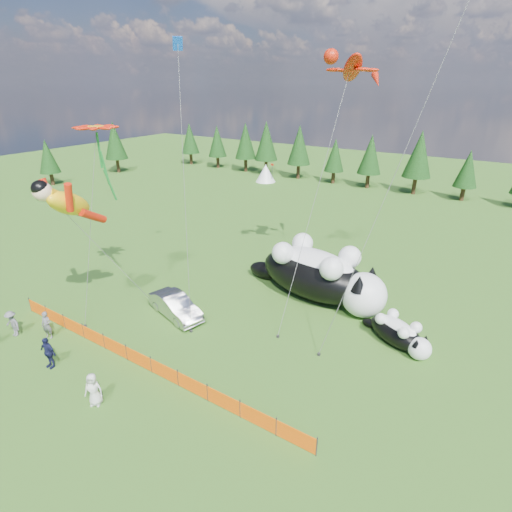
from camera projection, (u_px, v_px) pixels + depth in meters
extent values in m
plane|color=#173B0A|center=(176.00, 340.00, 25.06)|extent=(160.00, 160.00, 0.00)
cylinder|color=#262626|center=(30.00, 304.00, 27.99)|extent=(0.06, 0.06, 1.10)
cylinder|color=#262626|center=(47.00, 312.00, 27.00)|extent=(0.06, 0.06, 1.10)
cylinder|color=#262626|center=(64.00, 321.00, 26.01)|extent=(0.06, 0.06, 1.10)
cylinder|color=#262626|center=(83.00, 331.00, 25.01)|extent=(0.06, 0.06, 1.10)
cylinder|color=#262626|center=(104.00, 341.00, 24.02)|extent=(0.06, 0.06, 1.10)
cylinder|color=#262626|center=(127.00, 352.00, 23.02)|extent=(0.06, 0.06, 1.10)
cylinder|color=#262626|center=(151.00, 364.00, 22.03)|extent=(0.06, 0.06, 1.10)
cylinder|color=#262626|center=(178.00, 378.00, 21.04)|extent=(0.06, 0.06, 1.10)
cylinder|color=#262626|center=(208.00, 392.00, 20.04)|extent=(0.06, 0.06, 1.10)
cylinder|color=#262626|center=(240.00, 409.00, 19.05)|extent=(0.06, 0.06, 1.10)
cylinder|color=#262626|center=(276.00, 427.00, 18.05)|extent=(0.06, 0.06, 1.10)
cylinder|color=#262626|center=(317.00, 447.00, 17.06)|extent=(0.06, 0.06, 1.10)
cube|color=#FF5805|center=(38.00, 309.00, 27.52)|extent=(2.00, 0.04, 0.90)
cube|color=#FF5805|center=(55.00, 317.00, 26.52)|extent=(2.00, 0.04, 0.90)
cube|color=#FF5805|center=(74.00, 327.00, 25.53)|extent=(2.00, 0.04, 0.90)
cube|color=#FF5805|center=(94.00, 336.00, 24.53)|extent=(2.00, 0.04, 0.90)
cube|color=#FF5805|center=(115.00, 347.00, 23.54)|extent=(2.00, 0.04, 0.90)
cube|color=#FF5805|center=(139.00, 359.00, 22.55)|extent=(2.00, 0.04, 0.90)
cube|color=#FF5805|center=(164.00, 372.00, 21.55)|extent=(2.00, 0.04, 0.90)
cube|color=#FF5805|center=(192.00, 386.00, 20.56)|extent=(2.00, 0.04, 0.90)
cube|color=#FF5805|center=(223.00, 401.00, 19.56)|extent=(2.00, 0.04, 0.90)
cube|color=#FF5805|center=(258.00, 418.00, 18.57)|extent=(2.00, 0.04, 0.90)
cube|color=#FF5805|center=(296.00, 437.00, 17.58)|extent=(2.00, 0.04, 0.90)
ellipsoid|color=black|center=(313.00, 275.00, 29.53)|extent=(9.21, 5.23, 3.50)
ellipsoid|color=white|center=(314.00, 264.00, 29.18)|extent=(6.94, 3.78, 2.14)
sphere|color=white|center=(364.00, 295.00, 27.18)|extent=(3.11, 3.11, 3.11)
sphere|color=#DD5679|center=(382.00, 301.00, 26.39)|extent=(0.43, 0.43, 0.43)
ellipsoid|color=black|center=(265.00, 270.00, 32.74)|extent=(2.88, 1.72, 1.36)
cone|color=black|center=(359.00, 283.00, 26.03)|extent=(1.09, 1.09, 1.09)
cone|color=black|center=(372.00, 274.00, 27.33)|extent=(1.09, 1.09, 1.09)
sphere|color=white|center=(350.00, 257.00, 28.48)|extent=(1.63, 1.63, 1.63)
sphere|color=white|center=(331.00, 269.00, 26.72)|extent=(1.63, 1.63, 1.63)
sphere|color=white|center=(302.00, 243.00, 30.91)|extent=(1.63, 1.63, 1.63)
sphere|color=white|center=(283.00, 253.00, 29.16)|extent=(1.63, 1.63, 1.63)
ellipsoid|color=black|center=(396.00, 333.00, 24.48)|extent=(4.15, 3.24, 1.51)
ellipsoid|color=white|center=(397.00, 327.00, 24.33)|extent=(3.10, 2.38, 0.92)
sphere|color=white|center=(420.00, 349.00, 23.14)|extent=(1.34, 1.34, 1.34)
sphere|color=#DD5679|center=(428.00, 354.00, 22.69)|extent=(0.19, 0.19, 0.19)
ellipsoid|color=black|center=(371.00, 323.00, 26.24)|extent=(1.31, 1.04, 0.59)
cone|color=black|center=(417.00, 343.00, 22.73)|extent=(0.47, 0.47, 0.47)
cone|color=black|center=(426.00, 339.00, 23.11)|extent=(0.47, 0.47, 0.47)
sphere|color=white|center=(416.00, 327.00, 23.73)|extent=(0.70, 0.70, 0.70)
sphere|color=white|center=(404.00, 333.00, 23.22)|extent=(0.70, 0.70, 0.70)
sphere|color=white|center=(393.00, 314.00, 25.11)|extent=(0.70, 0.70, 0.70)
sphere|color=white|center=(381.00, 319.00, 24.60)|extent=(0.70, 0.70, 0.70)
imported|color=#B6B6BB|center=(176.00, 306.00, 27.35)|extent=(4.97, 2.82, 1.55)
imported|color=#5D5D62|center=(47.00, 325.00, 24.93)|extent=(0.78, 0.65, 1.85)
imported|color=#15183B|center=(48.00, 352.00, 22.33)|extent=(1.20, 0.70, 1.94)
imported|color=#5D5D62|center=(12.00, 324.00, 25.15)|extent=(1.19, 0.70, 1.76)
imported|color=beige|center=(93.00, 390.00, 19.70)|extent=(1.07, 0.96, 1.84)
cylinder|color=#595959|center=(115.00, 258.00, 26.42)|extent=(0.03, 0.03, 9.13)
cube|color=#262626|center=(152.00, 302.00, 29.16)|extent=(0.15, 0.15, 0.16)
cylinder|color=#595959|center=(315.00, 201.00, 25.35)|extent=(0.03, 0.03, 17.70)
cube|color=#262626|center=(278.00, 336.00, 25.27)|extent=(0.15, 0.15, 0.16)
cylinder|color=#595959|center=(90.00, 231.00, 25.07)|extent=(0.03, 0.03, 12.63)
cube|color=#262626|center=(85.00, 326.00, 26.35)|extent=(0.15, 0.15, 0.16)
cube|color=#167B28|center=(102.00, 168.00, 24.79)|extent=(0.19, 0.19, 4.28)
cylinder|color=#595959|center=(185.00, 194.00, 24.63)|extent=(0.03, 0.03, 17.47)
cube|color=#262626|center=(191.00, 331.00, 25.82)|extent=(0.15, 0.15, 0.16)
cylinder|color=#595959|center=(402.00, 157.00, 19.91)|extent=(0.03, 0.03, 23.72)
cube|color=#262626|center=(319.00, 354.00, 23.60)|extent=(0.15, 0.15, 0.16)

